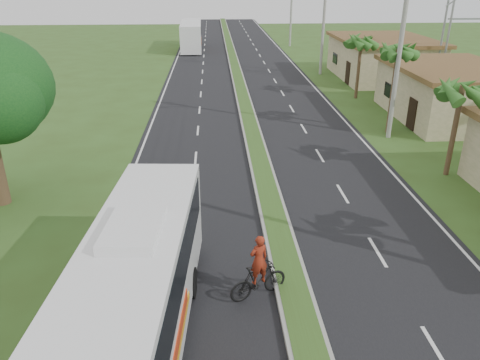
{
  "coord_description": "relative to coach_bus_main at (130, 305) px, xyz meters",
  "views": [
    {
      "loc": [
        -2.43,
        -9.41,
        9.48
      ],
      "look_at": [
        -1.44,
        7.85,
        1.8
      ],
      "focal_mm": 35.0,
      "sensor_mm": 36.0,
      "label": 1
    }
  ],
  "objects": [
    {
      "name": "ground",
      "position": [
        4.59,
        0.1,
        -2.06
      ],
      "size": [
        180.0,
        180.0,
        0.0
      ],
      "primitive_type": "plane",
      "color": "#354F1D",
      "rests_on": "ground"
    },
    {
      "name": "road_asphalt",
      "position": [
        4.59,
        20.1,
        -2.05
      ],
      "size": [
        14.0,
        160.0,
        0.02
      ],
      "primitive_type": "cube",
      "color": "black",
      "rests_on": "ground"
    },
    {
      "name": "median_strip",
      "position": [
        4.59,
        20.1,
        -1.95
      ],
      "size": [
        1.2,
        160.0,
        0.18
      ],
      "color": "gray",
      "rests_on": "ground"
    },
    {
      "name": "lane_edge_left",
      "position": [
        -2.11,
        20.1,
        -2.06
      ],
      "size": [
        0.12,
        160.0,
        0.01
      ],
      "primitive_type": "cube",
      "color": "silver",
      "rests_on": "ground"
    },
    {
      "name": "lane_edge_right",
      "position": [
        11.29,
        20.1,
        -2.06
      ],
      "size": [
        0.12,
        160.0,
        0.01
      ],
      "primitive_type": "cube",
      "color": "silver",
      "rests_on": "ground"
    },
    {
      "name": "shop_mid",
      "position": [
        18.59,
        22.1,
        -0.2
      ],
      "size": [
        7.6,
        10.6,
        3.67
      ],
      "color": "tan",
      "rests_on": "ground"
    },
    {
      "name": "shop_far",
      "position": [
        18.59,
        36.1,
        -0.13
      ],
      "size": [
        8.6,
        11.6,
        3.82
      ],
      "color": "tan",
      "rests_on": "ground"
    },
    {
      "name": "palm_verge_b",
      "position": [
        13.99,
        12.1,
        2.3
      ],
      "size": [
        2.4,
        2.4,
        5.05
      ],
      "color": "#473321",
      "rests_on": "ground"
    },
    {
      "name": "palm_verge_c",
      "position": [
        13.39,
        19.1,
        3.07
      ],
      "size": [
        2.4,
        2.4,
        5.85
      ],
      "color": "#473321",
      "rests_on": "ground"
    },
    {
      "name": "palm_verge_d",
      "position": [
        13.89,
        28.1,
        2.49
      ],
      "size": [
        2.4,
        2.4,
        5.25
      ],
      "color": "#473321",
      "rests_on": "ground"
    },
    {
      "name": "utility_pole_b",
      "position": [
        13.06,
        18.1,
        4.2
      ],
      "size": [
        3.2,
        0.28,
        12.0
      ],
      "color": "gray",
      "rests_on": "ground"
    },
    {
      "name": "utility_pole_c",
      "position": [
        13.09,
        38.1,
        3.62
      ],
      "size": [
        1.6,
        0.28,
        11.0
      ],
      "color": "gray",
      "rests_on": "ground"
    },
    {
      "name": "utility_pole_d",
      "position": [
        13.09,
        58.1,
        3.37
      ],
      "size": [
        1.6,
        0.28,
        10.5
      ],
      "color": "gray",
      "rests_on": "ground"
    },
    {
      "name": "coach_bus_main",
      "position": [
        0.0,
        0.0,
        0.0
      ],
      "size": [
        3.22,
        11.7,
        3.74
      ],
      "rotation": [
        0.0,
        0.0,
        -0.07
      ],
      "color": "white",
      "rests_on": "ground"
    },
    {
      "name": "coach_bus_far",
      "position": [
        -0.61,
        56.16,
        -0.08
      ],
      "size": [
        2.83,
        11.98,
        3.48
      ],
      "rotation": [
        0.0,
        0.0,
        0.02
      ],
      "color": "white",
      "rests_on": "ground"
    },
    {
      "name": "motorcyclist",
      "position": [
        3.43,
        2.79,
        -1.27
      ],
      "size": [
        2.04,
        1.32,
        2.23
      ],
      "rotation": [
        0.0,
        0.0,
        0.42
      ],
      "color": "black",
      "rests_on": "ground"
    }
  ]
}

